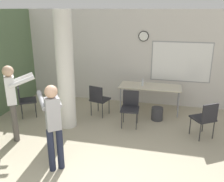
# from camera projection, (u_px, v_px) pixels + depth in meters

# --- Properties ---
(wall_back) EXTENTS (8.00, 0.15, 2.80)m
(wall_back) POSITION_uv_depth(u_px,v_px,m) (138.00, 58.00, 7.47)
(wall_back) COLOR silver
(wall_back) RESTS_ON ground_plane
(support_pillar) EXTENTS (0.41, 0.41, 2.80)m
(support_pillar) POSITION_uv_depth(u_px,v_px,m) (65.00, 72.00, 5.86)
(support_pillar) COLOR silver
(support_pillar) RESTS_ON ground_plane
(folding_table) EXTENTS (1.69, 0.69, 0.75)m
(folding_table) POSITION_uv_depth(u_px,v_px,m) (150.00, 88.00, 6.98)
(folding_table) COLOR beige
(folding_table) RESTS_ON ground_plane
(bottle_on_table) EXTENTS (0.06, 0.06, 0.22)m
(bottle_on_table) POSITION_uv_depth(u_px,v_px,m) (143.00, 83.00, 6.96)
(bottle_on_table) COLOR silver
(bottle_on_table) RESTS_ON folding_table
(waste_bin) EXTENTS (0.31, 0.31, 0.34)m
(waste_bin) POSITION_uv_depth(u_px,v_px,m) (157.00, 114.00, 6.58)
(waste_bin) COLOR #38383D
(waste_bin) RESTS_ON ground_plane
(chair_table_left) EXTENTS (0.54, 0.54, 0.87)m
(chair_table_left) POSITION_uv_depth(u_px,v_px,m) (99.00, 98.00, 6.73)
(chair_table_left) COLOR #232328
(chair_table_left) RESTS_ON ground_plane
(chair_table_front) EXTENTS (0.47, 0.47, 0.87)m
(chair_table_front) POSITION_uv_depth(u_px,v_px,m) (130.00, 106.00, 6.18)
(chair_table_front) COLOR #232328
(chair_table_front) RESTS_ON ground_plane
(chair_by_left_wall) EXTENTS (0.61, 0.61, 0.87)m
(chair_by_left_wall) POSITION_uv_depth(u_px,v_px,m) (25.00, 99.00, 6.68)
(chair_by_left_wall) COLOR #232328
(chair_by_left_wall) RESTS_ON ground_plane
(chair_mid_room) EXTENTS (0.61, 0.61, 0.87)m
(chair_mid_room) POSITION_uv_depth(u_px,v_px,m) (205.00, 117.00, 5.55)
(chair_mid_room) COLOR #232328
(chair_mid_room) RESTS_ON ground_plane
(person_playing_front) EXTENTS (0.60, 0.64, 1.62)m
(person_playing_front) POSITION_uv_depth(u_px,v_px,m) (53.00, 121.00, 4.33)
(person_playing_front) COLOR #1E2338
(person_playing_front) RESTS_ON ground_plane
(person_watching_back) EXTENTS (0.67, 0.61, 1.69)m
(person_watching_back) POSITION_uv_depth(u_px,v_px,m) (13.00, 97.00, 5.36)
(person_watching_back) COLOR #514C47
(person_watching_back) RESTS_ON ground_plane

